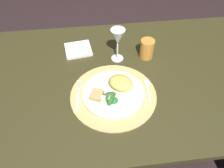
# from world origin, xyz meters

# --- Properties ---
(ground_plane) EXTENTS (6.00, 6.00, 0.00)m
(ground_plane) POSITION_xyz_m (0.00, 0.00, 0.00)
(ground_plane) COLOR #2C1F1F
(dining_table) EXTENTS (1.48, 0.88, 0.71)m
(dining_table) POSITION_xyz_m (0.00, 0.00, 0.59)
(dining_table) COLOR #373218
(dining_table) RESTS_ON ground
(placemat) EXTENTS (0.38, 0.38, 0.01)m
(placemat) POSITION_xyz_m (-0.07, -0.11, 0.71)
(placemat) COLOR tan
(placemat) RESTS_ON dining_table
(dinner_plate) EXTENTS (0.27, 0.27, 0.02)m
(dinner_plate) POSITION_xyz_m (-0.07, -0.11, 0.72)
(dinner_plate) COLOR silver
(dinner_plate) RESTS_ON placemat
(pasta_serving) EXTENTS (0.14, 0.14, 0.04)m
(pasta_serving) POSITION_xyz_m (-0.03, -0.08, 0.75)
(pasta_serving) COLOR #DDCB55
(pasta_serving) RESTS_ON dinner_plate
(salad_greens) EXTENTS (0.08, 0.08, 0.03)m
(salad_greens) POSITION_xyz_m (-0.08, -0.15, 0.74)
(salad_greens) COLOR #296424
(salad_greens) RESTS_ON dinner_plate
(bread_piece) EXTENTS (0.07, 0.07, 0.02)m
(bread_piece) POSITION_xyz_m (-0.14, -0.13, 0.74)
(bread_piece) COLOR tan
(bread_piece) RESTS_ON dinner_plate
(fork) EXTENTS (0.03, 0.17, 0.00)m
(fork) POSITION_xyz_m (-0.22, -0.11, 0.72)
(fork) COLOR silver
(fork) RESTS_ON placemat
(spoon) EXTENTS (0.03, 0.14, 0.01)m
(spoon) POSITION_xyz_m (0.09, -0.09, 0.72)
(spoon) COLOR silver
(spoon) RESTS_ON placemat
(napkin) EXTENTS (0.15, 0.14, 0.01)m
(napkin) POSITION_xyz_m (-0.21, 0.21, 0.71)
(napkin) COLOR white
(napkin) RESTS_ON dining_table
(wine_glass) EXTENTS (0.07, 0.07, 0.17)m
(wine_glass) POSITION_xyz_m (-0.02, 0.13, 0.84)
(wine_glass) COLOR silver
(wine_glass) RESTS_ON dining_table
(amber_tumbler) EXTENTS (0.07, 0.07, 0.10)m
(amber_tumbler) POSITION_xyz_m (0.13, 0.13, 0.76)
(amber_tumbler) COLOR orange
(amber_tumbler) RESTS_ON dining_table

